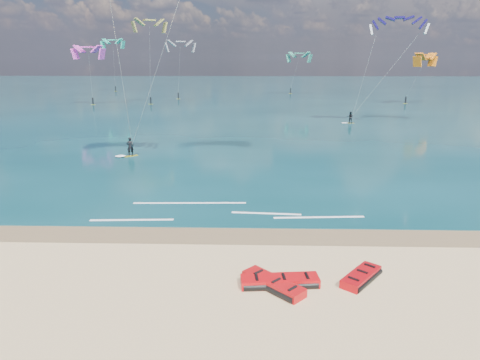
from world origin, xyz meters
The scene contains 10 objects.
ground centered at (0.00, 40.00, 0.00)m, with size 320.00×320.00×0.00m, color tan.
wet_sand_strip centered at (0.00, 3.00, 0.00)m, with size 320.00×2.40×0.01m, color brown.
sea centered at (0.00, 104.00, 0.02)m, with size 320.00×200.00×0.04m, color #0A3238.
packed_kite_left centered at (4.76, -2.12, 0.00)m, with size 3.47×1.23×0.45m, color red, non-canonical shape.
packed_kite_mid centered at (4.48, -2.33, 0.00)m, with size 3.07×1.20×0.44m, color red, non-canonical shape.
packed_kite_right centered at (8.24, -1.63, 0.00)m, with size 2.56×1.17×0.42m, color #AE070D, non-canonical shape.
kitesurfer_main centered at (-5.81, 17.62, 9.36)m, with size 10.92×9.69×18.44m.
kitesurfer_far centered at (19.91, 41.49, 7.92)m, with size 10.46×6.60×15.37m.
shoreline_foam centered at (1.83, 6.48, 0.05)m, with size 16.10×3.60×0.01m.
distant_kites centered at (-8.64, 76.97, 6.22)m, with size 75.53×37.85×15.72m.
Camera 1 is at (3.55, -18.07, 9.14)m, focal length 32.00 mm.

